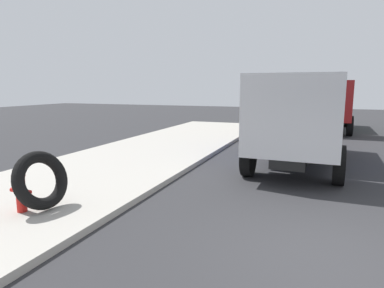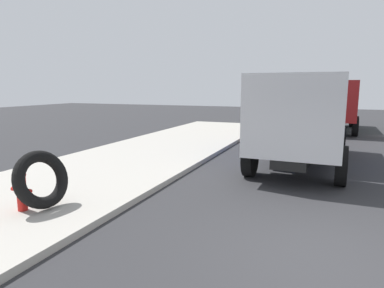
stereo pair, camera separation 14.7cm
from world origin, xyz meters
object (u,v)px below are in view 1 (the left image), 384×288
object	(u,v)px
loose_tire	(41,180)
dump_truck_green	(327,104)
dump_truck_blue	(300,118)
fire_hydrant	(21,190)

from	to	relation	value
loose_tire	dump_truck_green	bearing A→B (deg)	-17.83
dump_truck_blue	fire_hydrant	bearing A→B (deg)	145.23
fire_hydrant	loose_tire	size ratio (longest dim) A/B	0.71
dump_truck_blue	dump_truck_green	bearing A→B (deg)	-5.16
dump_truck_green	dump_truck_blue	bearing A→B (deg)	174.84
fire_hydrant	dump_truck_green	size ratio (longest dim) A/B	0.12
fire_hydrant	dump_truck_blue	bearing A→B (deg)	-34.77
dump_truck_blue	loose_tire	bearing A→B (deg)	145.88
fire_hydrant	dump_truck_green	world-z (taller)	dump_truck_green
loose_tire	dump_truck_blue	xyz separation A→B (m)	(6.81, -4.62, 0.84)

